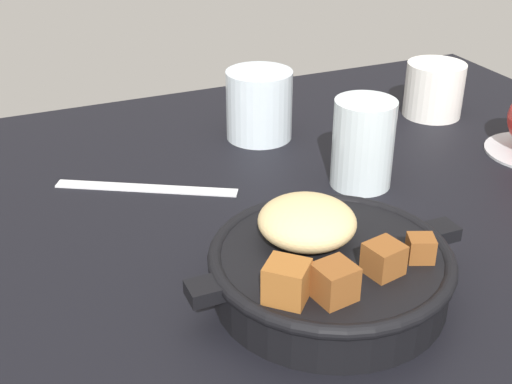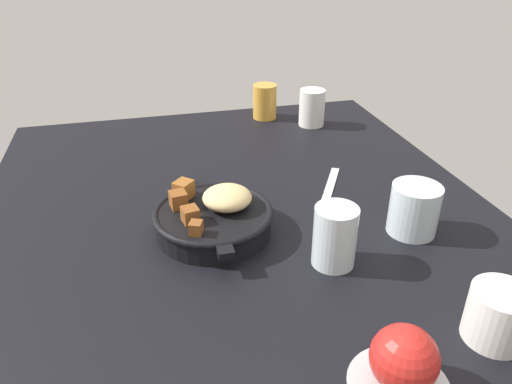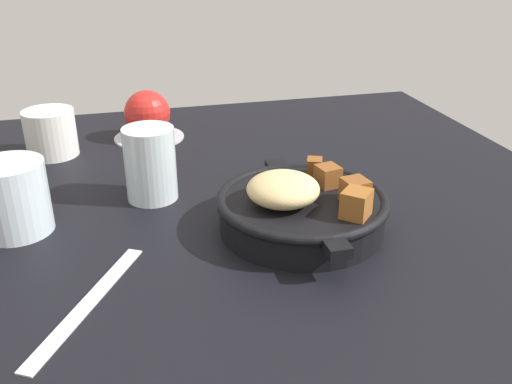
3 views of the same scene
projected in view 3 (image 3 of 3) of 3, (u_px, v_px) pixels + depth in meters
The scene contains 8 objects.
ground_plane at pixel (263, 258), 62.68cm from camera, with size 111.57×91.67×2.40cm, color black.
cast_iron_skillet at pixel (301, 207), 65.09cm from camera, with size 24.16×19.92×7.52cm.
saucer_plate at pixel (149, 137), 94.42cm from camera, with size 11.53×11.53×0.60cm, color #B7BABF.
red_apple at pixel (147, 113), 92.68cm from camera, with size 7.53×7.53×7.53cm, color red.
butter_knife at pixel (88, 302), 53.12cm from camera, with size 19.70×1.60×0.36cm, color silver.
water_glass_short at pixel (13, 198), 64.19cm from camera, with size 8.12×8.12×8.48cm, color silver.
water_glass_tall at pixel (150, 164), 71.91cm from camera, with size 6.55×6.55×9.55cm, color silver.
ceramic_mug_white at pixel (51, 133), 86.22cm from camera, with size 7.67×7.67×7.14cm, color silver.
Camera 3 is at (-51.64, 14.03, 32.29)cm, focal length 39.64 mm.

